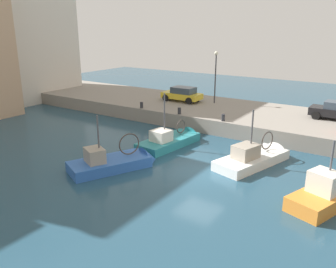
{
  "coord_description": "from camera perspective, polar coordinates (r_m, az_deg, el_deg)",
  "views": [
    {
      "loc": [
        -16.8,
        -9.0,
        8.27
      ],
      "look_at": [
        2.13,
        3.66,
        1.2
      ],
      "focal_mm": 37.37,
      "sensor_mm": 36.0,
      "label": 1
    }
  ],
  "objects": [
    {
      "name": "waterfront_building_central",
      "position": [
        43.59,
        -23.12,
        17.83
      ],
      "size": [
        11.02,
        6.8,
        19.36
      ],
      "color": "silver",
      "rests_on": "ground"
    },
    {
      "name": "quay_streetlamp",
      "position": [
        33.39,
        7.79,
        10.53
      ],
      "size": [
        0.36,
        0.36,
        4.83
      ],
      "color": "#38383D",
      "rests_on": "quay_wall"
    },
    {
      "name": "quay_wall",
      "position": [
        30.67,
        15.61,
        2.12
      ],
      "size": [
        9.0,
        56.0,
        1.2
      ],
      "primitive_type": "cube",
      "color": "gray",
      "rests_on": "ground"
    },
    {
      "name": "fishing_boat_orange",
      "position": [
        19.47,
        25.43,
        -9.21
      ],
      "size": [
        6.39,
        3.58,
        4.03
      ],
      "color": "orange",
      "rests_on": "ground"
    },
    {
      "name": "mooring_bollard_north",
      "position": [
        31.47,
        -4.34,
        4.73
      ],
      "size": [
        0.28,
        0.28,
        0.55
      ],
      "primitive_type": "cylinder",
      "color": "#2D2D33",
      "rests_on": "quay_wall"
    },
    {
      "name": "mooring_bollard_south",
      "position": [
        27.39,
        8.99,
        2.67
      ],
      "size": [
        0.28,
        0.28,
        0.55
      ],
      "primitive_type": "cylinder",
      "color": "#2D2D33",
      "rests_on": "quay_wall"
    },
    {
      "name": "parked_car_yellow",
      "position": [
        34.27,
        2.35,
        6.54
      ],
      "size": [
        1.92,
        3.88,
        1.4
      ],
      "color": "gold",
      "rests_on": "quay_wall"
    },
    {
      "name": "fishing_boat_teal",
      "position": [
        25.43,
        0.74,
        -1.49
      ],
      "size": [
        6.02,
        2.68,
        4.78
      ],
      "color": "teal",
      "rests_on": "ground"
    },
    {
      "name": "fishing_boat_white",
      "position": [
        22.75,
        14.13,
        -4.3
      ],
      "size": [
        6.38,
        3.48,
        4.43
      ],
      "color": "white",
      "rests_on": "ground"
    },
    {
      "name": "water_surface",
      "position": [
        20.77,
        5.15,
        -6.28
      ],
      "size": [
        80.0,
        80.0,
        0.0
      ],
      "primitive_type": "plane",
      "color": "navy",
      "rests_on": "ground"
    },
    {
      "name": "mooring_bollard_mid",
      "position": [
        29.23,
        1.87,
        3.8
      ],
      "size": [
        0.28,
        0.28,
        0.55
      ],
      "primitive_type": "cylinder",
      "color": "#2D2D33",
      "rests_on": "quay_wall"
    },
    {
      "name": "fishing_boat_blue",
      "position": [
        21.59,
        -8.4,
        -5.18
      ],
      "size": [
        5.85,
        4.12,
        4.33
      ],
      "color": "#2D60B7",
      "rests_on": "ground"
    }
  ]
}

